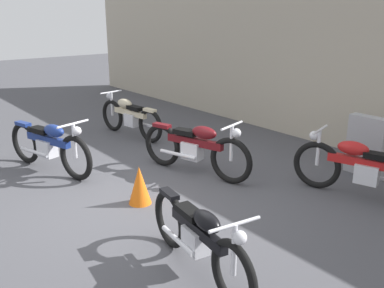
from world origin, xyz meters
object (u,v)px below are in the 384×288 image
(helmet, at_px, (189,135))
(motorcycle_maroon, at_px, (196,148))
(motorcycle_cream, at_px, (130,117))
(motorcycle_black, at_px, (199,238))
(traffic_cone, at_px, (140,185))
(motorcycle_blue, at_px, (49,145))
(stone_marker, at_px, (366,146))
(motorcycle_red, at_px, (363,169))

(helmet, height_order, motorcycle_maroon, motorcycle_maroon)
(motorcycle_maroon, height_order, motorcycle_cream, motorcycle_maroon)
(motorcycle_black, bearing_deg, traffic_cone, 175.23)
(motorcycle_blue, bearing_deg, motorcycle_cream, 99.76)
(stone_marker, xyz_separation_m, motorcycle_blue, (-3.38, -4.01, -0.04))
(helmet, relative_size, motorcycle_maroon, 0.14)
(motorcycle_maroon, relative_size, motorcycle_cream, 1.04)
(stone_marker, relative_size, traffic_cone, 1.79)
(traffic_cone, distance_m, motorcycle_blue, 2.09)
(motorcycle_blue, bearing_deg, motorcycle_red, 23.50)
(motorcycle_red, bearing_deg, helmet, -12.45)
(stone_marker, xyz_separation_m, motorcycle_black, (0.46, -3.94, -0.08))
(stone_marker, bearing_deg, motorcycle_maroon, -128.60)
(motorcycle_cream, bearing_deg, motorcycle_blue, 107.69)
(motorcycle_cream, bearing_deg, motorcycle_black, 149.60)
(traffic_cone, distance_m, motorcycle_black, 1.87)
(motorcycle_maroon, bearing_deg, motorcycle_blue, -147.40)
(helmet, distance_m, motorcycle_maroon, 1.83)
(traffic_cone, bearing_deg, helmet, 128.36)
(motorcycle_red, height_order, motorcycle_maroon, motorcycle_maroon)
(motorcycle_red, bearing_deg, motorcycle_black, 73.52)
(helmet, xyz_separation_m, motorcycle_blue, (-0.16, -2.86, 0.31))
(stone_marker, height_order, motorcycle_maroon, stone_marker)
(motorcycle_blue, height_order, motorcycle_black, motorcycle_blue)
(stone_marker, xyz_separation_m, motorcycle_maroon, (-1.75, -2.19, -0.03))
(helmet, distance_m, motorcycle_black, 4.62)
(traffic_cone, xyz_separation_m, motorcycle_maroon, (-0.39, 1.32, 0.19))
(stone_marker, relative_size, motorcycle_red, 0.48)
(motorcycle_red, distance_m, motorcycle_maroon, 2.56)
(helmet, relative_size, motorcycle_blue, 0.14)
(stone_marker, height_order, helmet, stone_marker)
(motorcycle_black, bearing_deg, motorcycle_blue, -170.46)
(traffic_cone, xyz_separation_m, motorcycle_black, (1.82, -0.43, 0.14))
(stone_marker, height_order, motorcycle_black, stone_marker)
(motorcycle_cream, bearing_deg, stone_marker, -164.11)
(helmet, distance_m, motorcycle_red, 3.73)
(helmet, relative_size, motorcycle_cream, 0.15)
(stone_marker, bearing_deg, motorcycle_black, -83.39)
(motorcycle_maroon, height_order, motorcycle_black, motorcycle_maroon)
(motorcycle_red, height_order, motorcycle_black, motorcycle_red)
(traffic_cone, height_order, motorcycle_black, motorcycle_black)
(stone_marker, distance_m, motorcycle_black, 3.96)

